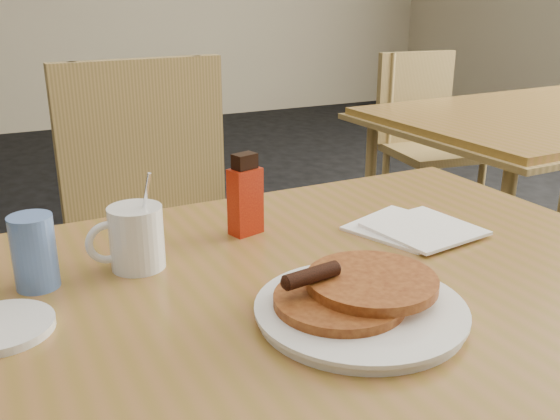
# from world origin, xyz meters

# --- Properties ---
(main_table) EXTENTS (1.35, 0.92, 0.75)m
(main_table) POSITION_xyz_m (-0.06, -0.05, 0.71)
(main_table) COLOR olive
(main_table) RESTS_ON floor
(neighbor_table) EXTENTS (1.40, 0.98, 0.75)m
(neighbor_table) POSITION_xyz_m (1.52, 0.82, 0.71)
(neighbor_table) COLOR olive
(neighbor_table) RESTS_ON floor
(chair_main_far) EXTENTS (0.48, 0.48, 1.02)m
(chair_main_far) POSITION_xyz_m (-0.07, 0.71, 0.61)
(chair_main_far) COLOR #A98A4F
(chair_main_far) RESTS_ON floor
(chair_neighbor_far) EXTENTS (0.45, 0.46, 0.90)m
(chair_neighbor_far) POSITION_xyz_m (1.52, 1.58, 0.54)
(chair_neighbor_far) COLOR #A98A4F
(chair_neighbor_far) RESTS_ON floor
(pancake_plate) EXTENTS (0.30, 0.30, 0.07)m
(pancake_plate) POSITION_xyz_m (-0.02, -0.18, 0.77)
(pancake_plate) COLOR white
(pancake_plate) RESTS_ON main_table
(coffee_mug) EXTENTS (0.13, 0.09, 0.17)m
(coffee_mug) POSITION_xyz_m (-0.26, 0.12, 0.80)
(coffee_mug) COLOR white
(coffee_mug) RESTS_ON main_table
(syrup_bottle) EXTENTS (0.07, 0.05, 0.15)m
(syrup_bottle) POSITION_xyz_m (-0.04, 0.18, 0.82)
(syrup_bottle) COLOR maroon
(syrup_bottle) RESTS_ON main_table
(napkin_stack) EXTENTS (0.23, 0.25, 0.01)m
(napkin_stack) POSITION_xyz_m (0.26, 0.05, 0.76)
(napkin_stack) COLOR white
(napkin_stack) RESTS_ON main_table
(blue_tumbler) EXTENTS (0.09, 0.09, 0.12)m
(blue_tumbler) POSITION_xyz_m (-0.41, 0.11, 0.81)
(blue_tumbler) COLOR #5378C3
(blue_tumbler) RESTS_ON main_table
(side_saucer) EXTENTS (0.14, 0.14, 0.01)m
(side_saucer) POSITION_xyz_m (-0.48, -0.01, 0.76)
(side_saucer) COLOR white
(side_saucer) RESTS_ON main_table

